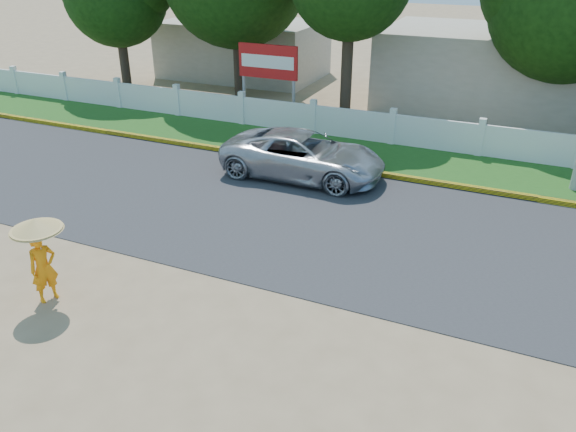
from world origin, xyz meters
name	(u,v)px	position (x,y,z in m)	size (l,w,h in m)	color
ground	(247,317)	(0.00, 0.00, 0.00)	(120.00, 120.00, 0.00)	#9E8460
road	(326,221)	(0.00, 4.50, 0.01)	(60.00, 7.00, 0.02)	#38383A
grass_verge	(380,157)	(0.00, 9.75, 0.01)	(60.00, 3.50, 0.03)	#2D601E
curb	(366,172)	(0.00, 8.05, 0.08)	(40.00, 0.18, 0.16)	yellow
fence	(392,129)	(0.00, 11.20, 0.55)	(40.00, 0.10, 1.10)	silver
building_near	(503,70)	(3.00, 18.00, 1.60)	(10.00, 6.00, 3.20)	#B7AD99
building_far	(244,49)	(-10.00, 19.00, 1.40)	(8.00, 5.00, 2.80)	#B7AD99
vehicle	(303,155)	(-1.74, 7.13, 0.69)	(2.30, 4.99, 1.39)	#AFB1B8
monk_with_parasol	(40,248)	(-3.97, -1.05, 1.20)	(1.01, 1.01, 1.84)	orange
billboard	(268,66)	(-5.37, 12.30, 2.14)	(2.50, 0.13, 2.95)	gray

